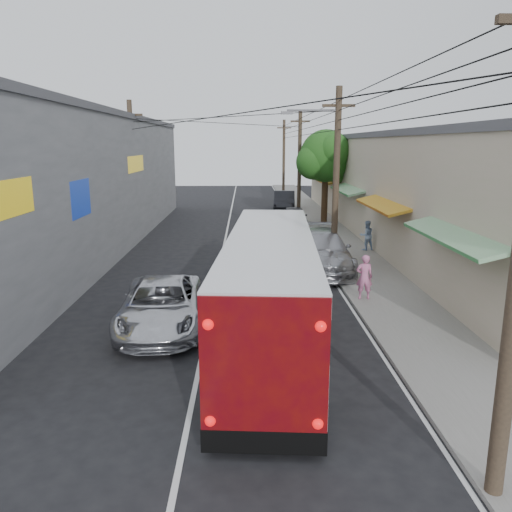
{
  "coord_description": "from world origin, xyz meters",
  "views": [
    {
      "loc": [
        1.2,
        -8.96,
        5.61
      ],
      "look_at": [
        1.59,
        8.76,
        1.62
      ],
      "focal_mm": 35.0,
      "sensor_mm": 36.0,
      "label": 1
    }
  ],
  "objects_px": {
    "pedestrian_near": "(364,277)",
    "pedestrian_far": "(367,235)",
    "parked_car_mid": "(295,217)",
    "parked_car_far": "(284,201)",
    "parked_suv": "(320,251)",
    "coach_bus": "(270,288)",
    "jeepney": "(162,305)"
  },
  "relations": [
    {
      "from": "jeepney",
      "to": "pedestrian_near",
      "type": "relative_size",
      "value": 3.26
    },
    {
      "from": "parked_suv",
      "to": "pedestrian_far",
      "type": "distance_m",
      "value": 4.81
    },
    {
      "from": "parked_car_far",
      "to": "pedestrian_far",
      "type": "height_order",
      "value": "pedestrian_far"
    },
    {
      "from": "pedestrian_near",
      "to": "parked_car_mid",
      "type": "bearing_deg",
      "value": -83.29
    },
    {
      "from": "parked_car_far",
      "to": "jeepney",
      "type": "bearing_deg",
      "value": -97.27
    },
    {
      "from": "parked_suv",
      "to": "parked_car_far",
      "type": "bearing_deg",
      "value": 91.08
    },
    {
      "from": "parked_car_far",
      "to": "pedestrian_near",
      "type": "distance_m",
      "value": 25.66
    },
    {
      "from": "parked_suv",
      "to": "parked_car_mid",
      "type": "xyz_separation_m",
      "value": [
        0.0,
        11.96,
        -0.2
      ]
    },
    {
      "from": "jeepney",
      "to": "parked_car_mid",
      "type": "height_order",
      "value": "jeepney"
    },
    {
      "from": "parked_car_mid",
      "to": "pedestrian_near",
      "type": "xyz_separation_m",
      "value": [
        0.89,
        -16.68,
        0.23
      ]
    },
    {
      "from": "parked_suv",
      "to": "pedestrian_far",
      "type": "xyz_separation_m",
      "value": [
        3.0,
        3.75,
        0.0
      ]
    },
    {
      "from": "pedestrian_near",
      "to": "pedestrian_far",
      "type": "height_order",
      "value": "pedestrian_near"
    },
    {
      "from": "jeepney",
      "to": "parked_car_far",
      "type": "relative_size",
      "value": 1.06
    },
    {
      "from": "coach_bus",
      "to": "parked_car_mid",
      "type": "bearing_deg",
      "value": 86.5
    },
    {
      "from": "pedestrian_near",
      "to": "pedestrian_far",
      "type": "distance_m",
      "value": 8.73
    },
    {
      "from": "coach_bus",
      "to": "parked_car_far",
      "type": "relative_size",
      "value": 2.22
    },
    {
      "from": "parked_car_mid",
      "to": "pedestrian_near",
      "type": "relative_size",
      "value": 2.52
    },
    {
      "from": "parked_car_mid",
      "to": "parked_car_far",
      "type": "height_order",
      "value": "parked_car_far"
    },
    {
      "from": "parked_suv",
      "to": "parked_car_far",
      "type": "relative_size",
      "value": 1.24
    },
    {
      "from": "parked_car_far",
      "to": "pedestrian_near",
      "type": "xyz_separation_m",
      "value": [
        0.89,
        -25.65,
        0.11
      ]
    },
    {
      "from": "parked_car_far",
      "to": "pedestrian_near",
      "type": "bearing_deg",
      "value": -83.24
    },
    {
      "from": "parked_car_far",
      "to": "pedestrian_far",
      "type": "bearing_deg",
      "value": -75.31
    },
    {
      "from": "parked_car_far",
      "to": "parked_suv",
      "type": "bearing_deg",
      "value": -85.22
    },
    {
      "from": "pedestrian_far",
      "to": "pedestrian_near",
      "type": "bearing_deg",
      "value": 63.0
    },
    {
      "from": "parked_car_mid",
      "to": "pedestrian_near",
      "type": "height_order",
      "value": "pedestrian_near"
    },
    {
      "from": "jeepney",
      "to": "pedestrian_near",
      "type": "distance_m",
      "value": 7.32
    },
    {
      "from": "coach_bus",
      "to": "pedestrian_far",
      "type": "bearing_deg",
      "value": 69.04
    },
    {
      "from": "jeepney",
      "to": "pedestrian_near",
      "type": "xyz_separation_m",
      "value": [
        6.89,
        2.47,
        0.2
      ]
    },
    {
      "from": "pedestrian_near",
      "to": "pedestrian_far",
      "type": "xyz_separation_m",
      "value": [
        2.11,
        8.48,
        -0.03
      ]
    },
    {
      "from": "coach_bus",
      "to": "pedestrian_far",
      "type": "relative_size",
      "value": 7.1
    },
    {
      "from": "parked_car_far",
      "to": "pedestrian_near",
      "type": "relative_size",
      "value": 3.06
    },
    {
      "from": "parked_car_far",
      "to": "pedestrian_far",
      "type": "xyz_separation_m",
      "value": [
        3.0,
        -17.17,
        0.08
      ]
    }
  ]
}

